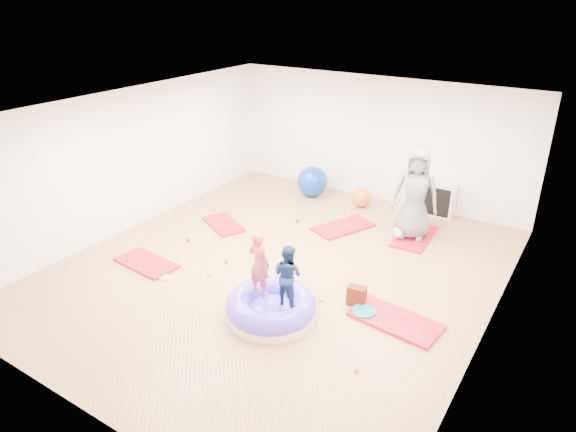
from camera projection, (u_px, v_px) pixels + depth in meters
The scene contains 19 objects.
room at pixel (278, 195), 8.47m from camera, with size 7.01×8.01×2.81m.
gym_mat_front_left at pixel (147, 263), 9.17m from camera, with size 1.17×0.58×0.05m, color red.
gym_mat_mid_left at pixel (223, 224), 10.67m from camera, with size 1.07×0.53×0.04m, color red.
gym_mat_center_back at pixel (343, 227), 10.54m from camera, with size 1.24×0.62×0.05m, color red.
gym_mat_right at pixel (395, 321), 7.58m from camera, with size 1.31×0.66×0.05m, color red.
gym_mat_rear_right at pixel (414, 236), 10.14m from camera, with size 1.28×0.64×0.05m, color red.
inflatable_cushion at pixel (271, 308), 7.65m from camera, with size 1.37×1.37×0.43m.
child_pink at pixel (259, 260), 7.46m from camera, with size 0.37×0.24×1.01m, color #C94250.
child_navy at pixel (288, 272), 7.23m from camera, with size 0.45×0.35×0.93m, color navy.
adult_caregiver at pixel (415, 194), 9.73m from camera, with size 0.87×0.57×1.79m, color slate.
infant at pixel (401, 232), 10.01m from camera, with size 0.35×0.36×0.21m.
ball_pit_balls at pixel (244, 264), 9.12m from camera, with size 4.77×3.78×0.07m.
exercise_ball_blue at pixel (312, 182), 12.05m from camera, with size 0.72×0.72×0.72m, color #0930AA.
exercise_ball_orange at pixel (362, 197), 11.52m from camera, with size 0.44×0.44×0.44m, color orange.
infant_play_gym at pixel (410, 209), 10.60m from camera, with size 0.66×0.62×0.50m.
cube_shelf at pixel (437, 199), 11.03m from camera, with size 0.73×0.36×0.73m.
balance_disc at pixel (364, 312), 7.75m from camera, with size 0.37×0.37×0.08m, color #078381.
backpack at pixel (357, 296), 7.94m from camera, with size 0.28×0.17×0.32m, color maroon.
yellow_toy at pixel (165, 278), 8.72m from camera, with size 0.20×0.20×0.03m, color yellow.
Camera 1 is at (4.40, -6.54, 4.54)m, focal length 32.00 mm.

